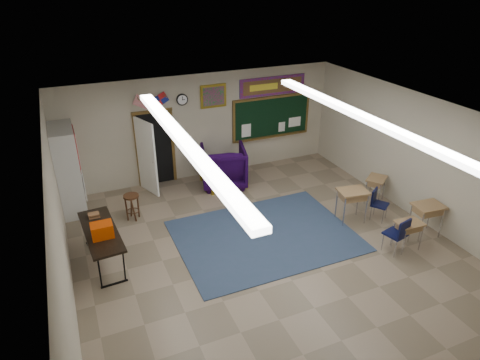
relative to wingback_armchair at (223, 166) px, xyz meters
name	(u,v)px	position (x,y,z in m)	size (l,w,h in m)	color
floor	(273,257)	(-0.29, -3.64, -0.56)	(9.00, 9.00, 0.00)	#83715A
back_wall	(202,126)	(-0.29, 0.86, 0.94)	(8.00, 0.04, 3.00)	#A6A087
left_wall	(61,242)	(-4.29, -3.64, 0.94)	(0.04, 9.00, 3.00)	#A6A087
right_wall	(429,163)	(3.71, -3.64, 0.94)	(0.04, 9.00, 3.00)	#A6A087
ceiling	(279,124)	(-0.29, -3.64, 2.44)	(8.00, 9.00, 0.04)	#B9B9B4
area_rug	(265,236)	(-0.09, -2.84, -0.55)	(4.00, 3.00, 0.02)	#2E3B59
fluorescent_strips	(279,127)	(-0.29, -3.64, 2.38)	(3.86, 6.00, 0.10)	white
doorway	(153,151)	(-1.80, 0.72, 0.49)	(1.10, 0.89, 2.16)	black
chalkboard	(272,118)	(1.91, 0.83, 0.90)	(2.55, 0.14, 1.30)	brown
bulletin_board	(273,86)	(1.91, 0.83, 1.89)	(2.10, 0.05, 0.55)	#B20F18
framed_art_print	(213,96)	(0.06, 0.83, 1.79)	(0.75, 0.05, 0.65)	olive
wall_clock	(182,100)	(-0.84, 0.83, 1.79)	(0.32, 0.05, 0.32)	black
wall_flags	(151,99)	(-1.69, 0.80, 1.92)	(1.16, 0.06, 0.70)	red
storage_cabinet	(68,170)	(-4.01, 0.21, 0.53)	(0.59, 1.25, 2.20)	beige
wingback_armchair	(223,166)	(0.00, 0.00, 0.00)	(1.21, 1.24, 1.13)	black
student_chair_reading	(210,176)	(-0.41, 0.00, -0.22)	(0.35, 0.35, 0.70)	black
student_chair_desk_a	(395,235)	(2.20, -4.46, -0.14)	(0.43, 0.43, 0.86)	black
student_chair_desk_b	(380,205)	(2.78, -3.28, -0.17)	(0.39, 0.39, 0.78)	black
student_desk_front_left	(352,204)	(2.12, -3.04, -0.10)	(0.76, 0.62, 0.83)	olive
student_desk_front_right	(375,188)	(3.27, -2.51, -0.18)	(0.72, 0.69, 0.69)	olive
student_desk_back_left	(407,234)	(2.54, -4.49, -0.19)	(0.57, 0.44, 0.67)	olive
student_desk_back_right	(426,218)	(3.30, -4.23, -0.12)	(0.70, 0.55, 0.79)	olive
folding_table	(103,245)	(-3.60, -2.36, -0.14)	(0.76, 1.92, 1.07)	black
wooden_stool	(132,207)	(-2.73, -0.87, -0.23)	(0.37, 0.37, 0.66)	#442814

